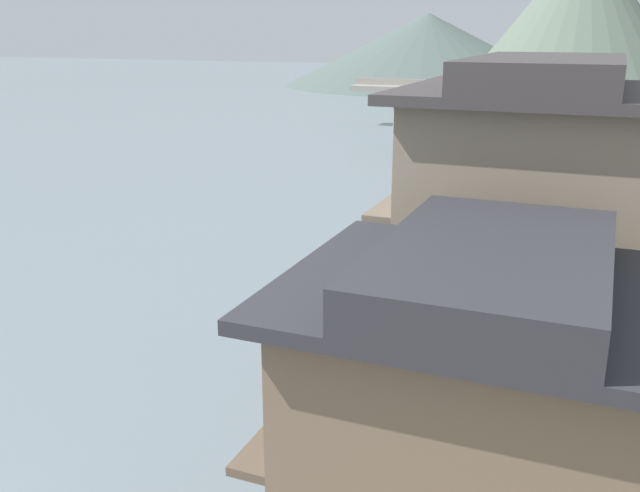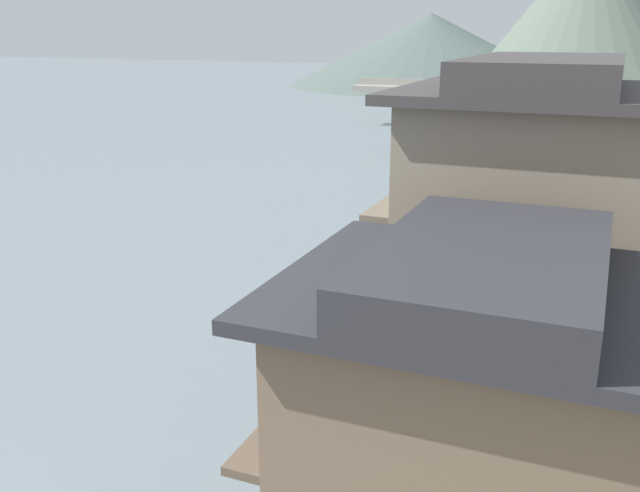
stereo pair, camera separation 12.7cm
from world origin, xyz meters
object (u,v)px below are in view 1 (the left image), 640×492
object	(u,v)px
stone_bridge	(481,98)
house_waterfront_narrow	(565,179)
mooring_post_dock_near	(305,454)
boat_moored_second	(441,164)
house_waterfront_far	(580,154)
mooring_post_dock_mid	(428,290)
house_waterfront_second	(531,238)
boat_moored_nearest	(397,277)
house_waterfront_tall	(533,216)
boat_moored_far	(337,343)
boat_moored_third	(427,250)
house_waterfront_nearest	(482,419)

from	to	relation	value
stone_bridge	house_waterfront_narrow	bearing A→B (deg)	-75.20
mooring_post_dock_near	stone_bridge	distance (m)	63.06
mooring_post_dock_near	boat_moored_second	bearing A→B (deg)	98.98
house_waterfront_far	mooring_post_dock_mid	distance (m)	17.07
house_waterfront_narrow	mooring_post_dock_near	distance (m)	20.70
boat_moored_second	mooring_post_dock_near	size ratio (longest dim) A/B	5.13
house_waterfront_second	house_waterfront_far	world-z (taller)	house_waterfront_second
house_waterfront_far	boat_moored_nearest	bearing A→B (deg)	-116.95
house_waterfront_second	mooring_post_dock_near	size ratio (longest dim) A/B	11.22
house_waterfront_tall	house_waterfront_narrow	bearing A→B (deg)	85.33
boat_moored_far	mooring_post_dock_mid	distance (m)	3.95
boat_moored_third	mooring_post_dock_near	world-z (taller)	mooring_post_dock_near
boat_moored_nearest	house_waterfront_nearest	xyz separation A→B (m)	(6.26, -16.48, 3.75)
boat_moored_third	boat_moored_far	world-z (taller)	boat_moored_third
house_waterfront_far	mooring_post_dock_near	world-z (taller)	house_waterfront_far
house_waterfront_tall	mooring_post_dock_mid	xyz separation A→B (m)	(-3.20, -1.98, -2.58)
house_waterfront_second	mooring_post_dock_near	distance (m)	7.77
house_waterfront_tall	house_waterfront_narrow	size ratio (longest dim) A/B	1.01
boat_moored_far	mooring_post_dock_near	bearing A→B (deg)	-73.81
stone_bridge	house_waterfront_second	bearing A→B (deg)	-78.82
boat_moored_nearest	stone_bridge	size ratio (longest dim) A/B	0.15
house_waterfront_second	house_waterfront_narrow	bearing A→B (deg)	90.32
boat_moored_far	mooring_post_dock_mid	world-z (taller)	mooring_post_dock_mid
house_waterfront_narrow	mooring_post_dock_mid	bearing A→B (deg)	-112.34
house_waterfront_second	house_waterfront_tall	size ratio (longest dim) A/B	1.14
mooring_post_dock_mid	boat_moored_far	bearing A→B (deg)	-128.11
house_waterfront_nearest	house_waterfront_second	distance (m)	7.11
boat_moored_third	boat_moored_far	size ratio (longest dim) A/B	0.72
house_waterfront_second	house_waterfront_narrow	xyz separation A→B (m)	(-0.08, 14.70, -1.30)
house_waterfront_tall	mooring_post_dock_near	bearing A→B (deg)	-103.88
boat_moored_third	mooring_post_dock_near	distance (m)	19.49
house_waterfront_tall	mooring_post_dock_near	size ratio (longest dim) A/B	9.82
house_waterfront_narrow	house_waterfront_nearest	bearing A→B (deg)	-89.56
boat_moored_third	house_waterfront_nearest	size ratio (longest dim) A/B	0.55
house_waterfront_second	stone_bridge	world-z (taller)	house_waterfront_second
boat_moored_third	house_waterfront_tall	world-z (taller)	house_waterfront_tall
house_waterfront_nearest	house_waterfront_far	world-z (taller)	same
house_waterfront_nearest	mooring_post_dock_mid	distance (m)	13.34
boat_moored_second	boat_moored_third	world-z (taller)	boat_moored_second
boat_moored_second	house_waterfront_nearest	bearing A→B (deg)	-76.20
boat_moored_nearest	boat_moored_third	xyz separation A→B (m)	(0.20, 4.37, -0.04)
boat_moored_nearest	house_waterfront_far	bearing A→B (deg)	63.05
mooring_post_dock_near	mooring_post_dock_mid	world-z (taller)	mooring_post_dock_mid
house_waterfront_narrow	mooring_post_dock_mid	xyz separation A→B (m)	(-3.79, -9.22, -2.57)
boat_moored_nearest	house_waterfront_narrow	size ratio (longest dim) A/B	0.56
boat_moored_far	house_waterfront_tall	world-z (taller)	house_waterfront_tall
boat_moored_second	boat_moored_third	size ratio (longest dim) A/B	1.04
boat_moored_nearest	house_waterfront_tall	bearing A→B (deg)	-20.19
mooring_post_dock_near	mooring_post_dock_mid	bearing A→B (deg)	90.00
mooring_post_dock_mid	stone_bridge	size ratio (longest dim) A/B	0.03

